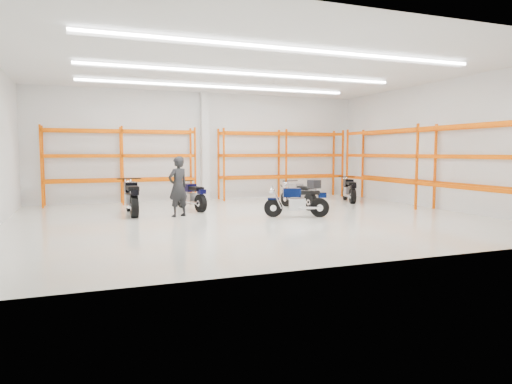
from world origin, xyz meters
name	(u,v)px	position (x,y,z in m)	size (l,w,h in m)	color
ground	(253,219)	(0.00, 0.00, 0.00)	(14.00, 14.00, 0.00)	beige
room_shell	(253,109)	(0.00, 0.03, 3.28)	(14.02, 12.02, 4.51)	silver
motorcycle_main	(299,202)	(1.46, -0.22, 0.47)	(1.94, 0.95, 0.99)	black
motorcycle_back_a	(132,198)	(-3.37, 2.13, 0.54)	(0.78, 2.34, 1.15)	black
motorcycle_back_b	(192,197)	(-1.29, 2.62, 0.47)	(0.78, 2.03, 1.01)	black
motorcycle_back_c	(301,195)	(2.41, 1.60, 0.51)	(0.79, 2.08, 1.07)	black
motorcycle_back_d	(349,190)	(5.25, 2.97, 0.47)	(0.95, 1.97, 1.01)	black
standing_man	(178,187)	(-2.04, 1.22, 0.94)	(0.69, 0.45, 1.88)	black
structural_column	(205,146)	(0.00, 5.82, 2.25)	(0.32, 0.32, 4.50)	white
pallet_racking_back_left	(122,158)	(-3.40, 5.48, 1.79)	(5.67, 0.87, 3.00)	#DF3D01
pallet_racking_back_right	(282,157)	(3.40, 5.48, 1.79)	(5.67, 0.87, 3.00)	#DF3D01
pallet_racking_side	(426,158)	(6.48, 0.00, 1.81)	(0.87, 9.07, 3.00)	#DF3D01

